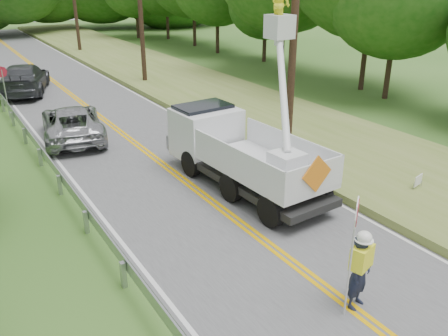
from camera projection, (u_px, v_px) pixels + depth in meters
ground at (369, 321)px, 10.31m from camera, size 140.00×140.00×0.00m
road at (130, 140)px, 21.25m from camera, size 7.20×96.00×0.03m
guardrail at (31, 138)px, 19.79m from camera, size 0.18×48.00×0.77m
utility_poles at (193, 8)px, 23.99m from camera, size 1.60×43.30×10.00m
tall_grass_verge at (258, 113)px, 24.65m from camera, size 7.00×96.00×0.30m
flagger at (360, 267)px, 10.37m from camera, size 1.11×0.63×2.93m
bucket_truck at (233, 137)px, 16.90m from camera, size 4.50×7.03×6.76m
suv_silver at (72, 123)px, 21.10m from camera, size 3.46×5.76×1.50m
suv_darkgrey at (24, 79)px, 28.96m from camera, size 4.28×6.57×1.77m
stop_sign_permanent at (4, 84)px, 23.61m from camera, size 0.54×0.23×2.69m
yard_sign at (418, 181)px, 15.85m from camera, size 0.51×0.15×0.74m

